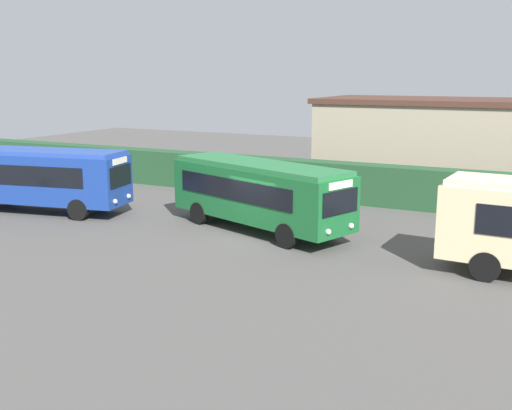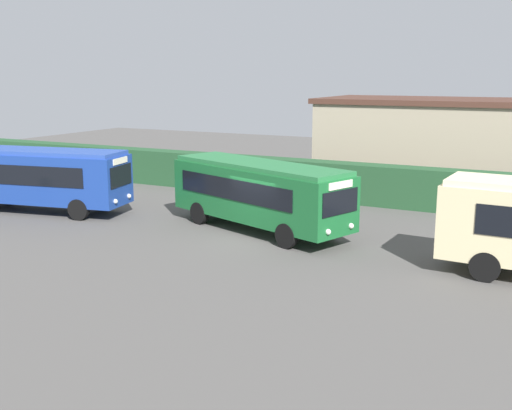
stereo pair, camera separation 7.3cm
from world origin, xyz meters
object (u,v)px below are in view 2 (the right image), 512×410
object	(u,v)px
bus_blue	(41,176)
bus_green	(259,191)
person_left	(30,181)
traffic_cone	(52,178)

from	to	relation	value
bus_blue	bus_green	size ratio (longest dim) A/B	0.98
bus_green	person_left	xyz separation A→B (m)	(-13.94, 0.29, -0.69)
bus_blue	traffic_cone	world-z (taller)	bus_blue
person_left	bus_blue	bearing A→B (deg)	166.38
bus_blue	traffic_cone	bearing A→B (deg)	121.54
bus_blue	person_left	size ratio (longest dim) A/B	4.69
person_left	traffic_cone	size ratio (longest dim) A/B	3.20
bus_blue	bus_green	xyz separation A→B (m)	(11.17, 1.51, -0.05)
bus_green	person_left	world-z (taller)	bus_green
bus_blue	person_left	distance (m)	3.38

